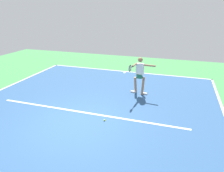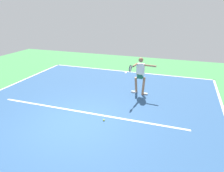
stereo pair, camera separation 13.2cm
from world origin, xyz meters
TOP-DOWN VIEW (x-y plane):
  - ground_plane at (0.00, 0.00)m, footprint 22.35×22.35m
  - court_surface at (0.00, 0.00)m, footprint 10.20×13.68m
  - court_line_baseline_near at (0.00, -6.79)m, footprint 10.20×0.10m
  - court_line_service at (0.00, -0.90)m, footprint 7.65×0.10m
  - court_line_centre_mark at (0.00, -6.59)m, footprint 0.10×0.30m
  - tennis_player at (-1.53, -3.45)m, footprint 1.10×1.19m
  - tennis_ball_near_player at (-0.87, -0.54)m, footprint 0.07×0.07m

SIDE VIEW (x-z plane):
  - ground_plane at x=0.00m, z-range 0.00..0.00m
  - court_surface at x=0.00m, z-range 0.00..0.00m
  - court_line_baseline_near at x=0.00m, z-range 0.00..0.01m
  - court_line_service at x=0.00m, z-range 0.00..0.01m
  - court_line_centre_mark at x=0.00m, z-range 0.00..0.01m
  - tennis_ball_near_player at x=-0.87m, z-range 0.00..0.07m
  - tennis_player at x=-1.53m, z-range 0.13..1.87m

